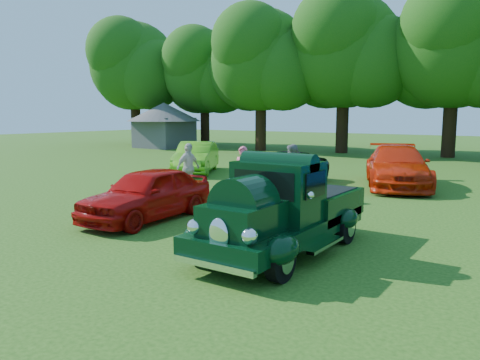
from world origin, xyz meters
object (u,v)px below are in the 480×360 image
Objects in this scene: spectator_white at (188,168)px; back_car_black at (285,168)px; gazebo at (164,120)px; spectator_grey at (292,172)px; back_car_orange at (397,166)px; red_convertible at (147,194)px; spectator_pink at (243,173)px; back_car_lime at (196,157)px; hero_pickup at (283,212)px.

back_car_black is at bearing -21.13° from spectator_white.
spectator_white is 24.19m from gazebo.
back_car_orange is at bearing 109.65° from spectator_grey.
red_convertible is at bearing -47.68° from gazebo.
spectator_grey reaches higher than red_convertible.
spectator_white reaches higher than spectator_pink.
back_car_orange reaches higher than back_car_lime.
red_convertible is 5.36m from spectator_grey.
spectator_white is at bearing -82.55° from back_car_lime.
hero_pickup reaches higher than back_car_lime.
red_convertible is at bearing 173.17° from hero_pickup.
red_convertible is 10.72m from back_car_orange.
spectator_white is at bearing -119.45° from back_car_black.
red_convertible is 0.75× the size of back_car_orange.
spectator_pink is at bearing -99.97° from spectator_grey.
back_car_orange is at bearing 64.29° from red_convertible.
hero_pickup is 0.88× the size of back_car_orange.
spectator_grey is at bearing 22.45° from spectator_pink.
back_car_black is 3.93m from spectator_pink.
spectator_pink is (0.51, 4.03, 0.19)m from red_convertible.
back_car_lime is 7.79m from spectator_pink.
red_convertible is at bearing -147.32° from spectator_white.
spectator_pink is (0.51, -3.89, 0.24)m from back_car_black.
back_car_orange is at bearing 45.14° from spectator_pink.
spectator_white is (-6.06, -5.82, 0.10)m from back_car_orange.
back_car_orange reaches higher than back_car_black.
spectator_white reaches higher than back_car_black.
back_car_lime is 0.82× the size of back_car_orange.
back_car_black is at bearing -39.17° from back_car_lime.
spectator_grey is (1.86, -2.89, 0.27)m from back_car_black.
back_car_lime is at bearing -163.80° from spectator_grey.
back_car_orange is 2.99× the size of spectator_grey.
spectator_grey is (1.35, 0.99, 0.03)m from spectator_pink.
hero_pickup is at bearing -72.04° from back_car_lime.
spectator_pink is at bearing -84.19° from back_car_black.
hero_pickup is 4.65m from red_convertible.
gazebo is (-23.80, 21.62, 1.55)m from hero_pickup.
gazebo is at bearing 143.92° from back_car_black.
gazebo is (-19.70, 17.04, 1.48)m from spectator_pink.
back_car_lime is 5.66m from back_car_black.
red_convertible is 28.55m from gazebo.
back_car_black is 0.76× the size of gazebo.
spectator_grey reaches higher than spectator_pink.
back_car_black is at bearing 86.47° from red_convertible.
back_car_orange is (4.05, 2.01, 0.15)m from back_car_black.
back_car_orange is at bearing -25.62° from gazebo.
hero_pickup is 9.64m from back_car_black.
back_car_black is (5.57, -0.98, -0.09)m from back_car_lime.
spectator_white is (-2.00, 4.10, 0.20)m from red_convertible.
spectator_white is at bearing 112.53° from red_convertible.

